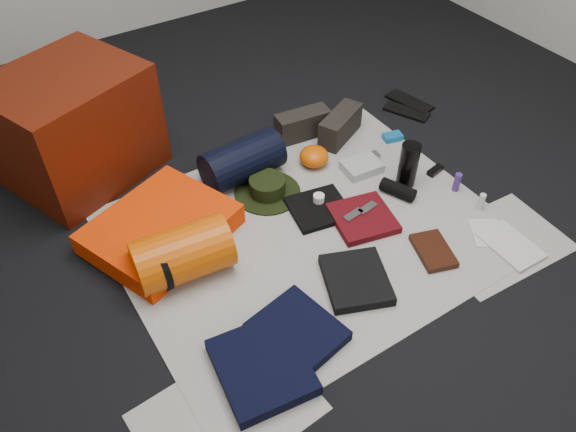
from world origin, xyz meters
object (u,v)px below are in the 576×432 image
sleeping_pad (161,229)px  navy_duffel (242,160)px  stuff_sack (183,254)px  red_cabinet (74,127)px  water_bottle (408,165)px  paperback_book (433,251)px  compact_camera (370,158)px

sleeping_pad → navy_duffel: (0.50, 0.16, 0.05)m
stuff_sack → red_cabinet: bearing=98.3°
water_bottle → paperback_book: (-0.20, -0.41, -0.10)m
compact_camera → water_bottle: bearing=-73.1°
sleeping_pad → red_cabinet: bearing=101.3°
red_cabinet → paperback_book: (1.05, -1.33, -0.25)m
red_cabinet → stuff_sack: red_cabinet is taller
navy_duffel → compact_camera: bearing=-25.0°
navy_duffel → compact_camera: 0.65m
sleeping_pad → paperback_book: bearing=-37.4°
navy_duffel → compact_camera: size_ratio=4.19×
sleeping_pad → compact_camera: 1.10m
water_bottle → paperback_book: size_ratio=1.09×
sleeping_pad → paperback_book: sleeping_pad is taller
sleeping_pad → compact_camera: bearing=-3.9°
water_bottle → compact_camera: (-0.03, 0.23, -0.09)m
water_bottle → compact_camera: size_ratio=2.47×
red_cabinet → navy_duffel: bearing=-57.6°
stuff_sack → paperback_book: (0.93, -0.47, -0.10)m
red_cabinet → paperback_book: bearing=-72.8°
stuff_sack → navy_duffel: (0.50, 0.40, -0.01)m
navy_duffel → red_cabinet: bearing=140.2°
navy_duffel → paperback_book: navy_duffel is taller
red_cabinet → navy_duffel: (0.62, -0.46, -0.16)m
red_cabinet → paperback_book: red_cabinet is taller
stuff_sack → compact_camera: bearing=8.4°
red_cabinet → stuff_sack: bearing=-102.8°
compact_camera → red_cabinet: bearing=158.5°
navy_duffel → compact_camera: (0.60, -0.24, -0.08)m
navy_duffel → water_bottle: size_ratio=1.70×
sleeping_pad → compact_camera: size_ratio=6.23×
red_cabinet → stuff_sack: size_ratio=1.67×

